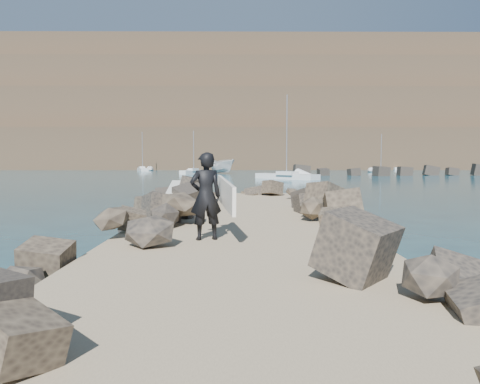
{
  "coord_description": "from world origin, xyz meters",
  "views": [
    {
      "loc": [
        -0.08,
        -13.97,
        2.41
      ],
      "look_at": [
        0.0,
        -1.0,
        1.5
      ],
      "focal_mm": 35.0,
      "sensor_mm": 36.0,
      "label": 1
    }
  ],
  "objects": [
    {
      "name": "headland",
      "position": [
        10.0,
        160.0,
        16.0
      ],
      "size": [
        360.0,
        140.0,
        32.0
      ],
      "primitive_type": "cube",
      "color": "#2D4919",
      "rests_on": "ground"
    },
    {
      "name": "riprap_right",
      "position": [
        2.9,
        -1.5,
        0.5
      ],
      "size": [
        2.6,
        22.0,
        1.0
      ],
      "primitive_type": "cube",
      "color": "black",
      "rests_on": "ground"
    },
    {
      "name": "sailboat_d",
      "position": [
        26.11,
        71.0,
        0.35
      ],
      "size": [
        3.62,
        5.79,
        7.13
      ],
      "color": "silver",
      "rests_on": "ground"
    },
    {
      "name": "sailboat_c",
      "position": [
        5.96,
        43.01,
        0.35
      ],
      "size": [
        7.45,
        7.62,
        10.36
      ],
      "color": "silver",
      "rests_on": "ground"
    },
    {
      "name": "sailboat_b",
      "position": [
        -7.16,
        62.19,
        0.35
      ],
      "size": [
        4.22,
        5.63,
        7.18
      ],
      "color": "silver",
      "rests_on": "ground"
    },
    {
      "name": "sailboat_f",
      "position": [
        35.47,
        91.73,
        0.35
      ],
      "size": [
        1.52,
        5.94,
        7.23
      ],
      "color": "silver",
      "rests_on": "ground"
    },
    {
      "name": "riprap_left",
      "position": [
        -2.9,
        -1.5,
        0.5
      ],
      "size": [
        2.6,
        22.0,
        1.0
      ],
      "primitive_type": "cube",
      "color": "black",
      "rests_on": "ground"
    },
    {
      "name": "ground",
      "position": [
        0.0,
        0.0,
        0.0
      ],
      "size": [
        800.0,
        800.0,
        0.0
      ],
      "primitive_type": "plane",
      "color": "#0F384C",
      "rests_on": "ground"
    },
    {
      "name": "boat_imported",
      "position": [
        -2.74,
        65.71,
        1.25
      ],
      "size": [
        5.88,
        6.59,
        2.49
      ],
      "primitive_type": "imported",
      "rotation": [
        0.0,
        0.0,
        0.66
      ],
      "color": "silver",
      "rests_on": "ground"
    },
    {
      "name": "surfboard_resting",
      "position": [
        -2.62,
        5.43,
        1.04
      ],
      "size": [
        0.66,
        2.64,
        0.09
      ],
      "primitive_type": "cube",
      "rotation": [
        0.0,
        0.0,
        0.0
      ],
      "color": "silver",
      "rests_on": "riprap_left"
    },
    {
      "name": "headland_buildings",
      "position": [
        16.81,
        152.19,
        33.97
      ],
      "size": [
        137.5,
        30.5,
        5.0
      ],
      "color": "white",
      "rests_on": "headland"
    },
    {
      "name": "sailboat_e",
      "position": [
        -19.46,
        81.83,
        0.35
      ],
      "size": [
        3.54,
        6.85,
        8.15
      ],
      "color": "silver",
      "rests_on": "ground"
    },
    {
      "name": "surfer_with_board",
      "position": [
        -0.72,
        -3.54,
        1.59
      ],
      "size": [
        1.09,
        2.42,
        1.96
      ],
      "color": "black",
      "rests_on": "jetty"
    },
    {
      "name": "jetty",
      "position": [
        0.0,
        -2.0,
        0.3
      ],
      "size": [
        6.0,
        26.0,
        0.6
      ],
      "primitive_type": "cube",
      "color": "#8C7759",
      "rests_on": "ground"
    },
    {
      "name": "breakwater_secondary",
      "position": [
        35.0,
        55.0,
        0.6
      ],
      "size": [
        52.0,
        4.0,
        1.2
      ],
      "primitive_type": "cube",
      "color": "black",
      "rests_on": "ground"
    }
  ]
}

